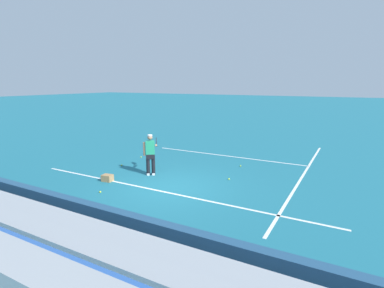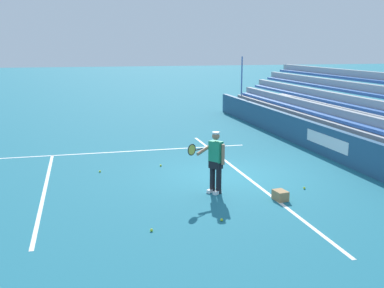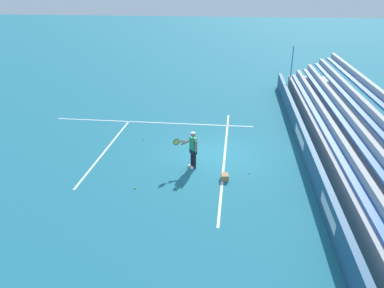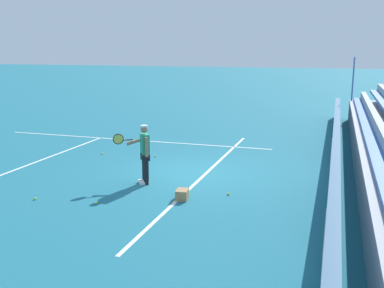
# 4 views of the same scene
# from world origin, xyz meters

# --- Properties ---
(ground_plane) EXTENTS (160.00, 160.00, 0.00)m
(ground_plane) POSITION_xyz_m (0.00, 0.00, 0.00)
(ground_plane) COLOR #1E6B7F
(court_baseline_white) EXTENTS (12.00, 0.10, 0.01)m
(court_baseline_white) POSITION_xyz_m (0.00, -0.50, 0.00)
(court_baseline_white) COLOR white
(court_baseline_white) RESTS_ON ground
(court_sideline_white) EXTENTS (0.10, 12.00, 0.01)m
(court_sideline_white) POSITION_xyz_m (4.11, 4.00, 0.00)
(court_sideline_white) COLOR white
(court_sideline_white) RESTS_ON ground
(court_service_line_white) EXTENTS (8.22, 0.10, 0.01)m
(court_service_line_white) POSITION_xyz_m (0.00, 5.50, 0.00)
(court_service_line_white) COLOR white
(court_service_line_white) RESTS_ON ground
(back_wall_sponsor_board) EXTENTS (27.19, 0.25, 1.10)m
(back_wall_sponsor_board) POSITION_xyz_m (-0.01, -4.34, 0.55)
(back_wall_sponsor_board) COLOR navy
(back_wall_sponsor_board) RESTS_ON ground
(bleacher_stand) EXTENTS (25.83, 3.20, 3.40)m
(bleacher_stand) POSITION_xyz_m (0.00, -6.57, 0.76)
(bleacher_stand) COLOR #9EA3A8
(bleacher_stand) RESTS_ON ground
(tennis_player) EXTENTS (0.60, 1.06, 1.71)m
(tennis_player) POSITION_xyz_m (-1.51, 0.91, 0.89)
(tennis_player) COLOR black
(tennis_player) RESTS_ON ground
(ball_box_cardboard) EXTENTS (0.44, 0.35, 0.26)m
(ball_box_cardboard) POSITION_xyz_m (-2.51, -0.59, 0.13)
(ball_box_cardboard) COLOR #A87F51
(ball_box_cardboard) RESTS_ON ground
(tennis_ball_far_right) EXTENTS (0.07, 0.07, 0.07)m
(tennis_ball_far_right) POSITION_xyz_m (1.37, 3.89, 0.03)
(tennis_ball_far_right) COLOR #CCE533
(tennis_ball_far_right) RESTS_ON ground
(tennis_ball_toward_net) EXTENTS (0.07, 0.07, 0.07)m
(tennis_ball_toward_net) POSITION_xyz_m (-1.82, -1.66, 0.03)
(tennis_ball_toward_net) COLOR #CCE533
(tennis_ball_toward_net) RESTS_ON ground
(tennis_ball_stray_back) EXTENTS (0.07, 0.07, 0.07)m
(tennis_ball_stray_back) POSITION_xyz_m (1.61, 1.86, 0.03)
(tennis_ball_stray_back) COLOR #CCE533
(tennis_ball_stray_back) RESTS_ON ground
(tennis_ball_by_box) EXTENTS (0.07, 0.07, 0.07)m
(tennis_ball_by_box) POSITION_xyz_m (-3.72, 3.03, 0.03)
(tennis_ball_by_box) COLOR #CCE533
(tennis_ball_by_box) RESTS_ON ground
(tennis_ball_on_baseline) EXTENTS (0.07, 0.07, 0.07)m
(tennis_ball_on_baseline) POSITION_xyz_m (-3.53, 1.35, 0.03)
(tennis_ball_on_baseline) COLOR #CCE533
(tennis_ball_on_baseline) RESTS_ON ground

